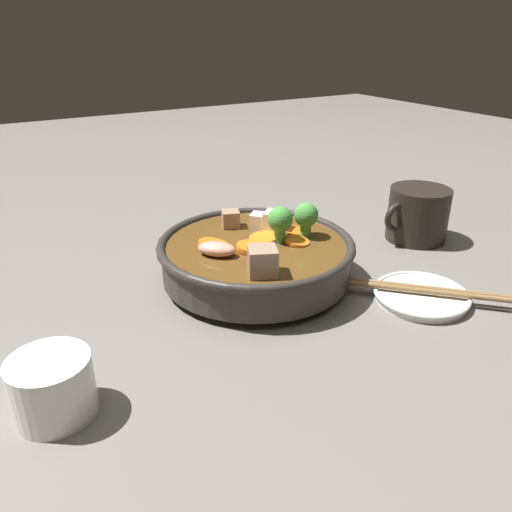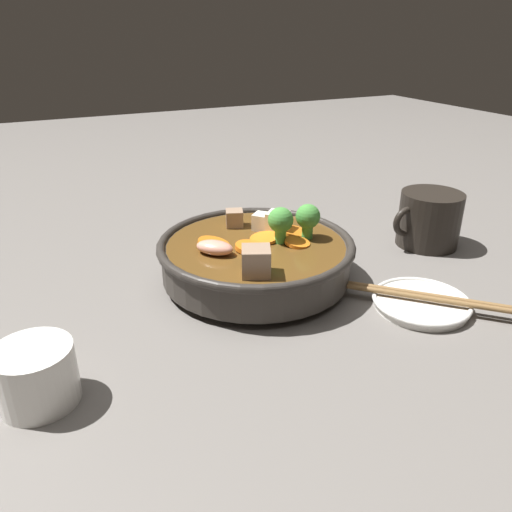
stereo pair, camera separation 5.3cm
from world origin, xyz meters
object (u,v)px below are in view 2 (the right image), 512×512
stirfry_bowl (256,255)px  side_saucer (421,303)px  dark_mug (429,219)px  chopsticks_pair (422,296)px  tea_cup (36,375)px

stirfry_bowl → side_saucer: size_ratio=2.19×
dark_mug → chopsticks_pair: 0.21m
tea_cup → dark_mug: 0.61m
tea_cup → chopsticks_pair: bearing=176.6°
stirfry_bowl → dark_mug: size_ratio=2.21×
stirfry_bowl → tea_cup: stirfry_bowl is taller
dark_mug → chopsticks_pair: (0.15, 0.15, -0.03)m
stirfry_bowl → tea_cup: bearing=24.0°
stirfry_bowl → chopsticks_pair: (-0.16, 0.16, -0.02)m
side_saucer → dark_mug: 0.22m
tea_cup → chopsticks_pair: tea_cup is taller
stirfry_bowl → side_saucer: stirfry_bowl is taller
stirfry_bowl → chopsticks_pair: 0.22m
side_saucer → tea_cup: size_ratio=1.64×
dark_mug → stirfry_bowl: bearing=-1.3°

